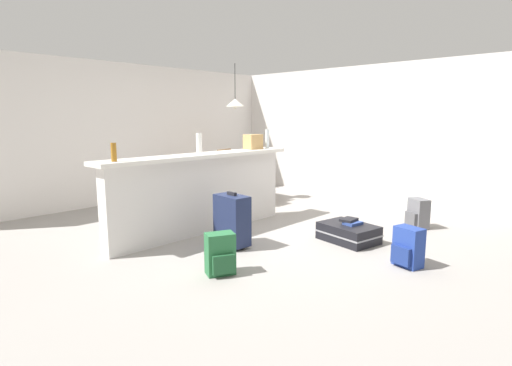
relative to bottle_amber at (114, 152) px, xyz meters
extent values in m
cube|color=gray|center=(1.89, -0.36, -1.20)|extent=(13.00, 13.00, 0.05)
cube|color=silver|center=(1.89, 2.69, 0.08)|extent=(6.60, 0.10, 2.50)
cube|color=silver|center=(4.94, -0.06, 0.08)|extent=(0.10, 6.00, 2.50)
cube|color=silver|center=(1.24, 0.04, -0.66)|extent=(2.80, 0.20, 1.02)
cube|color=white|center=(1.24, 0.04, -0.13)|extent=(2.96, 0.40, 0.05)
cylinder|color=#9E661E|center=(0.00, 0.00, 0.00)|extent=(0.06, 0.06, 0.21)
cylinder|color=silver|center=(1.24, 0.07, 0.03)|extent=(0.07, 0.07, 0.27)
cylinder|color=silver|center=(2.53, 0.02, 0.04)|extent=(0.06, 0.06, 0.29)
cube|color=tan|center=(2.29, 0.09, 0.01)|extent=(0.26, 0.18, 0.22)
cube|color=#332319|center=(3.05, 1.29, -0.45)|extent=(1.10, 0.80, 0.04)
cylinder|color=#332319|center=(2.56, 0.95, -0.82)|extent=(0.06, 0.06, 0.70)
cylinder|color=#332319|center=(3.54, 0.95, -0.82)|extent=(0.06, 0.06, 0.70)
cylinder|color=#332319|center=(2.56, 1.63, -0.82)|extent=(0.06, 0.06, 0.70)
cylinder|color=#332319|center=(3.54, 1.63, -0.82)|extent=(0.06, 0.06, 0.70)
cube|color=#9E754C|center=(3.06, 0.69, -0.74)|extent=(0.41, 0.41, 0.04)
cube|color=#9E754C|center=(3.05, 0.87, -0.48)|extent=(0.40, 0.05, 0.48)
cylinder|color=#9E754C|center=(2.90, 0.52, -0.97)|extent=(0.04, 0.04, 0.41)
cylinder|color=#9E754C|center=(3.22, 0.53, -0.97)|extent=(0.04, 0.04, 0.41)
cylinder|color=#9E754C|center=(2.89, 0.84, -0.97)|extent=(0.04, 0.04, 0.41)
cylinder|color=#9E754C|center=(3.21, 0.85, -0.97)|extent=(0.04, 0.04, 0.41)
cube|color=#9E754C|center=(3.13, 1.88, -0.74)|extent=(0.47, 0.47, 0.04)
cube|color=#9E754C|center=(3.16, 1.71, -0.48)|extent=(0.40, 0.11, 0.48)
cylinder|color=#9E754C|center=(3.26, 2.07, -0.97)|extent=(0.04, 0.04, 0.41)
cylinder|color=#9E754C|center=(2.94, 2.01, -0.97)|extent=(0.04, 0.04, 0.41)
cylinder|color=#9E754C|center=(3.32, 1.76, -0.97)|extent=(0.04, 0.04, 0.41)
cylinder|color=#9E754C|center=(3.00, 1.70, -0.97)|extent=(0.04, 0.04, 0.41)
cylinder|color=black|center=(3.06, 1.28, 1.00)|extent=(0.01, 0.01, 0.65)
cone|color=white|center=(3.06, 1.28, 0.63)|extent=(0.34, 0.34, 0.14)
sphere|color=white|center=(3.06, 1.28, 0.55)|extent=(0.07, 0.07, 0.07)
cube|color=black|center=(2.24, -1.62, -1.06)|extent=(0.59, 0.75, 0.22)
cube|color=gray|center=(2.24, -1.62, -1.06)|extent=(0.61, 0.77, 0.02)
cube|color=#2D2D33|center=(2.32, -1.22, -1.06)|extent=(0.20, 0.17, 0.02)
cube|color=#286B3D|center=(0.42, -1.26, -0.96)|extent=(0.33, 0.28, 0.42)
cube|color=#205530|center=(0.37, -1.36, -1.04)|extent=(0.22, 0.15, 0.19)
cube|color=black|center=(0.40, -1.14, -0.98)|extent=(0.04, 0.04, 0.36)
cube|color=black|center=(0.52, -1.20, -0.98)|extent=(0.04, 0.04, 0.36)
cube|color=#1E284C|center=(1.10, -0.70, -0.84)|extent=(0.27, 0.46, 0.60)
cylinder|color=black|center=(1.09, -0.89, -1.14)|extent=(0.03, 0.06, 0.06)
cylinder|color=black|center=(1.11, -0.51, -1.14)|extent=(0.03, 0.06, 0.06)
cube|color=#232328|center=(1.10, -0.70, -0.52)|extent=(0.05, 0.14, 0.04)
cube|color=slate|center=(3.47, -2.01, -0.96)|extent=(0.30, 0.33, 0.42)
cube|color=#515155|center=(3.38, -1.95, -1.04)|extent=(0.17, 0.22, 0.19)
cube|color=black|center=(3.59, -2.00, -0.98)|extent=(0.04, 0.04, 0.36)
cube|color=black|center=(3.52, -2.12, -0.98)|extent=(0.04, 0.04, 0.36)
cube|color=#233D93|center=(1.92, -2.53, -0.96)|extent=(0.24, 0.32, 0.42)
cube|color=navy|center=(1.81, -2.50, -1.04)|extent=(0.11, 0.23, 0.19)
cube|color=black|center=(2.03, -2.49, -0.98)|extent=(0.03, 0.04, 0.36)
cube|color=black|center=(2.00, -2.62, -0.98)|extent=(0.03, 0.04, 0.36)
cube|color=#334C99|center=(2.28, -1.66, -0.94)|extent=(0.25, 0.20, 0.03)
cube|color=black|center=(2.28, -1.60, -0.90)|extent=(0.23, 0.17, 0.03)
camera|label=1|loc=(-2.17, -4.19, 0.39)|focal=28.65mm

